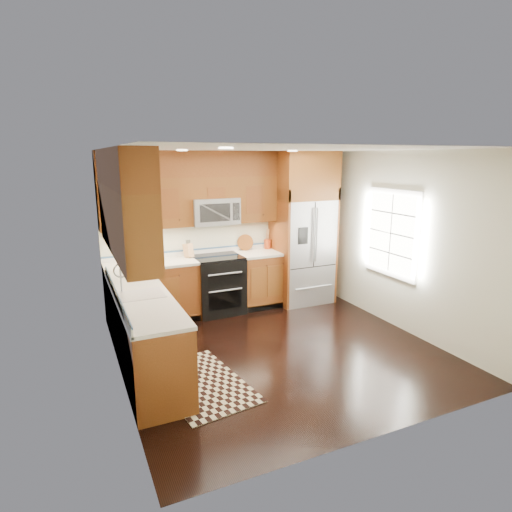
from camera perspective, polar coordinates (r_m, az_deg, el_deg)
name	(u,v)px	position (r m, az deg, el deg)	size (l,w,h in m)	color
ground	(278,349)	(5.85, 3.00, -12.32)	(4.00, 4.00, 0.00)	black
wall_back	(225,230)	(7.22, -4.17, 3.43)	(4.00, 0.02, 2.60)	silver
wall_left	(115,272)	(4.86, -18.28, -2.01)	(0.02, 4.00, 2.60)	silver
wall_right	(402,242)	(6.57, 18.86, 1.79)	(0.02, 4.00, 2.60)	silver
window	(391,233)	(6.68, 17.62, 2.93)	(0.04, 1.10, 1.30)	white
base_cabinets	(170,309)	(6.07, -11.41, -6.99)	(2.85, 3.00, 0.90)	brown
countertop	(177,273)	(6.07, -10.55, -2.31)	(2.86, 3.01, 0.04)	silver
upper_cabinets	(167,194)	(5.93, -11.76, 8.15)	(2.85, 3.00, 1.15)	brown
range	(218,285)	(7.02, -5.03, -3.83)	(0.76, 0.67, 0.95)	black
microwave	(214,211)	(6.90, -5.60, 5.97)	(0.76, 0.40, 0.42)	#B2B2B7
refrigerator	(303,228)	(7.44, 6.29, 3.71)	(0.98, 0.75, 2.60)	#B2B2B7
sink_faucet	(138,290)	(5.19, -15.41, -4.39)	(0.54, 0.44, 0.37)	#B2B2B7
rug	(201,383)	(5.10, -7.28, -16.44)	(0.85, 1.42, 0.01)	black
knife_block	(188,250)	(6.89, -9.01, 0.77)	(0.14, 0.17, 0.28)	tan
utensil_crock	(268,242)	(7.46, 1.55, 1.90)	(0.12, 0.12, 0.34)	#A93A14
cutting_board	(245,250)	(7.35, -1.44, 0.86)	(0.28, 0.28, 0.02)	brown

